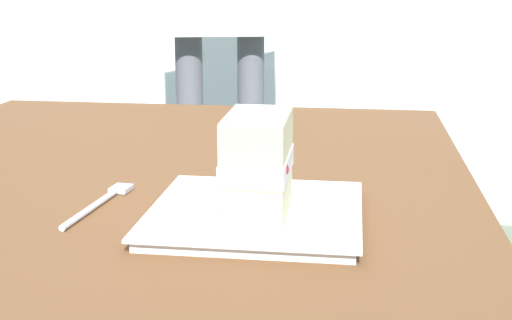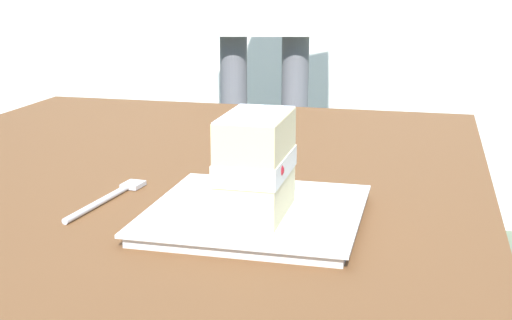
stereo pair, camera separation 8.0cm
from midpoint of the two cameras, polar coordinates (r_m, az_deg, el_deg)
The scene contains 4 objects.
patio_table at distance 0.84m, azimuth -16.98°, elevation -11.26°, with size 1.62×0.94×0.70m.
dessert_plate at distance 0.82m, azimuth -2.80°, elevation -4.40°, with size 0.24×0.24×0.02m.
cake_slice at distance 0.78m, azimuth -2.79°, elevation -0.40°, with size 0.12×0.07×0.11m.
dessert_fork at distance 0.91m, azimuth -14.86°, elevation -3.29°, with size 0.17×0.03×0.01m.
Camera 1 is at (0.69, 0.30, 0.97)m, focal length 49.97 mm.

